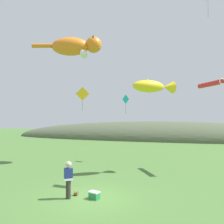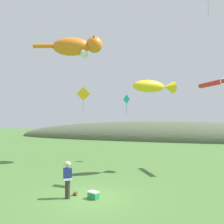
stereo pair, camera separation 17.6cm
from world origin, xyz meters
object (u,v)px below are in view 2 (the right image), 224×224
kite_spool (75,193)px  kite_tube_streamer (211,84)px  kite_fish_windsock (153,86)px  kite_diamond_gold (83,94)px  kite_diamond_teal (126,99)px  picnic_cooler (93,195)px  festival_attendant (68,179)px  kite_giant_cat (76,47)px

kite_spool → kite_tube_streamer: 12.43m
kite_fish_windsock → kite_spool: bearing=-115.5°
kite_tube_streamer → kite_diamond_gold: kite_diamond_gold is taller
kite_tube_streamer → kite_diamond_gold: 10.72m
kite_diamond_gold → kite_diamond_teal: bearing=18.7°
kite_fish_windsock → kite_diamond_teal: size_ratio=1.80×
picnic_cooler → kite_diamond_gold: bearing=116.8°
kite_fish_windsock → kite_tube_streamer: (3.99, 1.71, 0.24)m
festival_attendant → kite_giant_cat: kite_giant_cat is taller
festival_attendant → kite_tube_streamer: size_ratio=0.67×
kite_spool → kite_giant_cat: (-4.20, 8.76, 10.16)m
kite_giant_cat → festival_attendant: bearing=-66.5°
kite_tube_streamer → kite_spool: bearing=-131.0°
festival_attendant → kite_fish_windsock: size_ratio=0.56×
picnic_cooler → kite_tube_streamer: bearing=54.4°
kite_giant_cat → kite_tube_streamer: (11.23, -0.66, -3.87)m
picnic_cooler → kite_giant_cat: 14.51m
festival_attendant → kite_diamond_gold: size_ratio=0.83×
picnic_cooler → kite_spool: bearing=167.7°
festival_attendant → kite_giant_cat: size_ratio=0.29×
picnic_cooler → kite_diamond_teal: kite_diamond_teal is taller
picnic_cooler → kite_fish_windsock: bearing=73.4°
festival_attendant → kite_diamond_teal: (0.21, 10.87, 4.58)m
festival_attendant → kite_diamond_gold: kite_diamond_gold is taller
kite_tube_streamer → kite_diamond_teal: bearing=162.3°
picnic_cooler → kite_giant_cat: bearing=120.4°
picnic_cooler → kite_diamond_teal: 11.88m
kite_diamond_gold → kite_tube_streamer: bearing=-5.2°
picnic_cooler → kite_fish_windsock: (1.97, 6.62, 5.98)m
kite_giant_cat → picnic_cooler: bearing=-59.6°
kite_giant_cat → kite_fish_windsock: 8.65m
kite_fish_windsock → kite_tube_streamer: size_ratio=1.20×
kite_spool → kite_diamond_gold: 11.42m
festival_attendant → kite_fish_windsock: bearing=65.3°
kite_spool → kite_fish_windsock: bearing=64.5°
festival_attendant → kite_spool: 1.02m
kite_spool → picnic_cooler: bearing=-12.3°
kite_tube_streamer → kite_giant_cat: bearing=176.6°
kite_tube_streamer → kite_diamond_teal: size_ratio=1.50×
kite_diamond_gold → festival_attendant: bearing=-70.1°
kite_fish_windsock → kite_tube_streamer: bearing=23.2°
festival_attendant → kite_spool: bearing=74.5°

